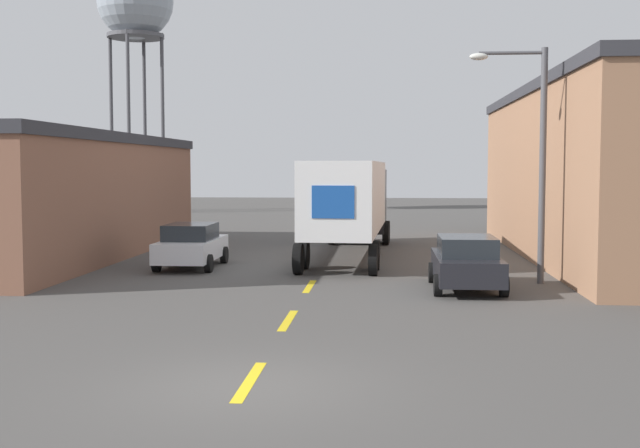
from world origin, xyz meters
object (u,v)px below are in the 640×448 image
at_px(semi_truck, 351,199).
at_px(street_lamp, 533,147).
at_px(parked_car_left_far, 191,245).
at_px(water_tower, 135,4).
at_px(parked_car_right_mid, 466,262).

relative_size(semi_truck, street_lamp, 1.89).
xyz_separation_m(parked_car_left_far, water_tower, (-12.67, 34.29, 15.40)).
relative_size(semi_truck, water_tower, 0.69).
bearing_deg(water_tower, parked_car_right_mid, -60.53).
xyz_separation_m(parked_car_right_mid, street_lamp, (2.10, 1.42, 3.37)).
relative_size(semi_truck, parked_car_right_mid, 3.17).
bearing_deg(parked_car_right_mid, street_lamp, 34.03).
bearing_deg(street_lamp, parked_car_right_mid, -145.97).
bearing_deg(street_lamp, semi_truck, 128.77).
height_order(parked_car_left_far, street_lamp, street_lamp).
bearing_deg(semi_truck, water_tower, 123.45).
height_order(semi_truck, water_tower, water_tower).
height_order(parked_car_right_mid, street_lamp, street_lamp).
distance_m(semi_truck, street_lamp, 9.52).
distance_m(parked_car_left_far, parked_car_right_mid, 10.19).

